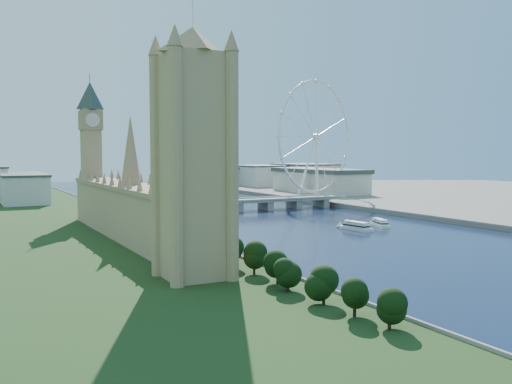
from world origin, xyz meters
TOP-DOWN VIEW (x-y plane):
  - tree_row at (-113.00, 50.00)m, footprint 8.72×168.72m
  - victoria_tower at (-135.00, 55.00)m, footprint 28.16×28.16m
  - parliament_range at (-128.00, 170.00)m, footprint 24.00×200.00m
  - big_ben at (-128.00, 278.00)m, footprint 20.02×20.02m
  - westminster_bridge at (0.00, 300.00)m, footprint 220.00×22.00m
  - london_eye at (119.98, 355.08)m, footprint 113.60×39.12m
  - county_hall at (175.00, 430.00)m, footprint 54.00×144.00m
  - city_skyline at (39.22, 560.08)m, footprint 505.00×280.00m
  - tour_boat_near at (18.62, 153.16)m, footprint 10.99×29.08m
  - tour_boat_far at (45.12, 160.60)m, footprint 14.62×26.64m

SIDE VIEW (x-z plane):
  - county_hall at x=175.00m, z-range -17.50..17.50m
  - tour_boat_near at x=18.62m, z-range -3.13..3.13m
  - tour_boat_far at x=45.12m, z-range -2.84..2.84m
  - westminster_bridge at x=0.00m, z-range 1.88..11.38m
  - tree_row at x=-113.00m, z-range -1.36..20.20m
  - city_skyline at x=39.22m, z-range 0.96..32.96m
  - parliament_range at x=-128.00m, z-range -16.52..53.48m
  - victoria_tower at x=-135.00m, z-range -1.51..110.49m
  - big_ben at x=-128.00m, z-range 11.57..121.57m
  - london_eye at x=119.98m, z-range 5.37..129.67m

